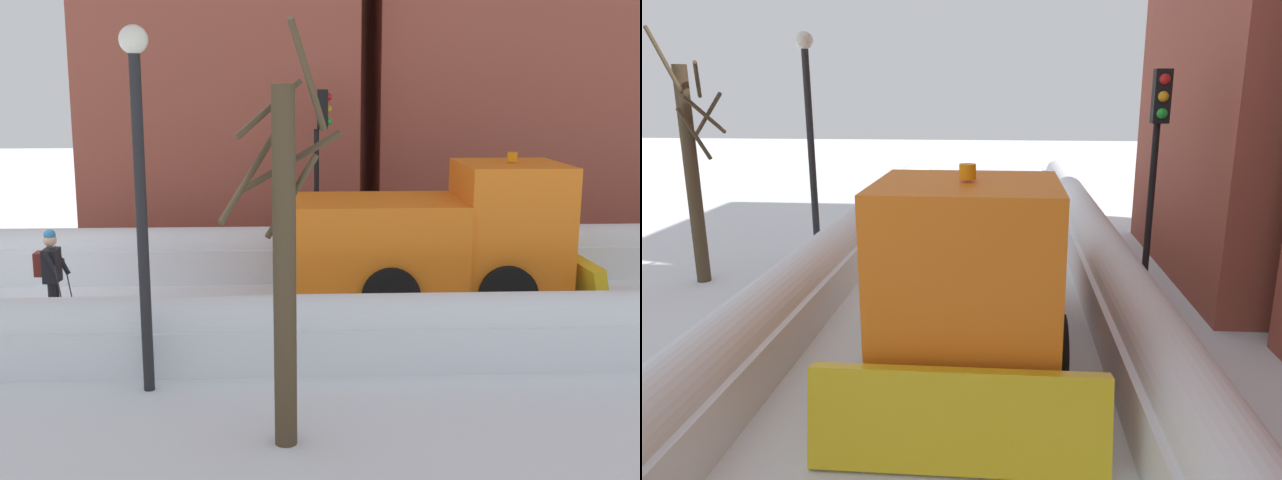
{
  "view_description": "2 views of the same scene",
  "coord_description": "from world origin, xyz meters",
  "views": [
    {
      "loc": [
        14.62,
        5.17,
        4.43
      ],
      "look_at": [
        0.13,
        5.83,
        1.49
      ],
      "focal_mm": 43.57,
      "sensor_mm": 36.0,
      "label": 1
    },
    {
      "loc": [
        -0.83,
        16.39,
        3.97
      ],
      "look_at": [
        0.02,
        5.66,
        1.15
      ],
      "focal_mm": 32.48,
      "sensor_mm": 36.0,
      "label": 2
    }
  ],
  "objects": [
    {
      "name": "snowbank_left",
      "position": [
        -2.82,
        10.0,
        0.56
      ],
      "size": [
        1.1,
        36.0,
        1.21
      ],
      "color": "white",
      "rests_on": "ground"
    },
    {
      "name": "snowbank_right",
      "position": [
        2.82,
        10.0,
        0.53
      ],
      "size": [
        1.1,
        36.0,
        1.16
      ],
      "color": "white",
      "rests_on": "ground"
    },
    {
      "name": "street_lamp",
      "position": [
        3.75,
        3.14,
        3.3
      ],
      "size": [
        0.4,
        0.4,
        5.21
      ],
      "color": "black",
      "rests_on": "ground"
    },
    {
      "name": "ground_plane",
      "position": [
        0.0,
        10.0,
        0.0
      ],
      "size": [
        80.0,
        80.0,
        0.0
      ],
      "primitive_type": "plane",
      "color": "white"
    },
    {
      "name": "bare_tree_near",
      "position": [
        5.56,
        5.15,
        2.38
      ],
      "size": [
        1.34,
        1.47,
        5.14
      ],
      "color": "#433523",
      "rests_on": "ground"
    },
    {
      "name": "traffic_light_pole",
      "position": [
        -3.41,
        6.01,
        3.02
      ],
      "size": [
        0.28,
        0.42,
        4.29
      ],
      "color": "black",
      "rests_on": "ground"
    },
    {
      "name": "skier",
      "position": [
        0.46,
        0.84,
        1.0
      ],
      "size": [
        0.62,
        1.8,
        1.81
      ],
      "color": "black",
      "rests_on": "ground"
    },
    {
      "name": "plow_truck",
      "position": [
        -0.36,
        8.23,
        1.48
      ],
      "size": [
        3.2,
        5.98,
        3.12
      ],
      "color": "orange",
      "rests_on": "ground"
    }
  ]
}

